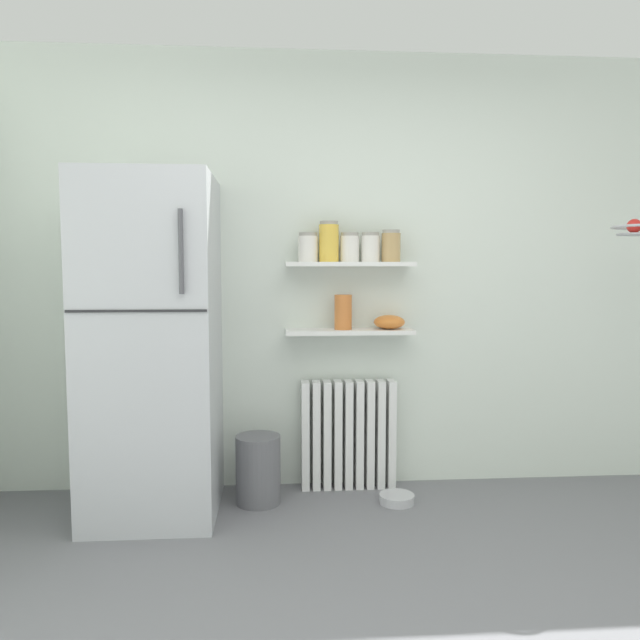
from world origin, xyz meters
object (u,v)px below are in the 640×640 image
object	(u,v)px
storage_jar_2	(350,248)
storage_jar_4	(391,246)
storage_jar_1	(329,242)
shelf_bowl	(389,322)
refrigerator	(153,347)
trash_bin	(258,469)
pet_food_bowl	(397,499)
vase	(343,312)
radiator	(348,434)
storage_jar_0	(308,248)
storage_jar_3	(370,247)

from	to	relation	value
storage_jar_2	storage_jar_4	xyz separation A→B (m)	(0.24, 0.00, 0.01)
storage_jar_1	shelf_bowl	distance (m)	0.59
refrigerator	shelf_bowl	distance (m)	1.36
storage_jar_4	trash_bin	bearing A→B (deg)	-167.29
storage_jar_1	pet_food_bowl	bearing A→B (deg)	-33.34
storage_jar_4	vase	distance (m)	0.48
vase	pet_food_bowl	size ratio (longest dim) A/B	1.03
shelf_bowl	radiator	bearing A→B (deg)	172.82
storage_jar_2	trash_bin	distance (m)	1.38
trash_bin	radiator	bearing A→B (deg)	20.99
storage_jar_0	shelf_bowl	xyz separation A→B (m)	(0.48, -0.00, -0.44)
radiator	shelf_bowl	size ratio (longest dim) A/B	3.56
storage_jar_1	storage_jar_3	xyz separation A→B (m)	(0.24, 0.00, -0.03)
shelf_bowl	storage_jar_0	bearing A→B (deg)	180.00
radiator	vase	distance (m)	0.75
storage_jar_3	storage_jar_1	bearing A→B (deg)	-180.00
radiator	trash_bin	size ratio (longest dim) A/B	1.69
refrigerator	radiator	distance (m)	1.27
storage_jar_3	trash_bin	size ratio (longest dim) A/B	0.45
storage_jar_0	storage_jar_1	bearing A→B (deg)	-0.00
storage_jar_1	trash_bin	distance (m)	1.36
storage_jar_3	pet_food_bowl	xyz separation A→B (m)	(0.12, -0.24, -1.42)
radiator	storage_jar_2	size ratio (longest dim) A/B	3.83
storage_jar_3	vase	bearing A→B (deg)	-180.00
storage_jar_3	pet_food_bowl	world-z (taller)	storage_jar_3
radiator	shelf_bowl	xyz separation A→B (m)	(0.24, -0.03, 0.68)
storage_jar_2	storage_jar_4	bearing A→B (deg)	0.00
storage_jar_4	vase	world-z (taller)	storage_jar_4
refrigerator	shelf_bowl	world-z (taller)	refrigerator
storage_jar_0	storage_jar_3	distance (m)	0.37
storage_jar_2	shelf_bowl	world-z (taller)	storage_jar_2
storage_jar_2	trash_bin	xyz separation A→B (m)	(-0.54, -0.18, -1.25)
storage_jar_1	vase	size ratio (longest dim) A/B	1.15
shelf_bowl	trash_bin	bearing A→B (deg)	-167.19
refrigerator	storage_jar_3	distance (m)	1.35
vase	trash_bin	size ratio (longest dim) A/B	0.53
storage_jar_3	trash_bin	distance (m)	1.43
pet_food_bowl	storage_jar_1	bearing A→B (deg)	146.66
storage_jar_0	storage_jar_3	xyz separation A→B (m)	(0.37, 0.00, 0.00)
refrigerator	storage_jar_0	distance (m)	1.04
refrigerator	storage_jar_3	size ratio (longest dim) A/B	10.51
storage_jar_2	vase	size ratio (longest dim) A/B	0.84
storage_jar_1	storage_jar_4	world-z (taller)	storage_jar_1
storage_jar_1	storage_jar_2	world-z (taller)	storage_jar_1
storage_jar_2	storage_jar_4	world-z (taller)	storage_jar_4
storage_jar_4	trash_bin	world-z (taller)	storage_jar_4
storage_jar_0	vase	world-z (taller)	storage_jar_0
vase	storage_jar_1	bearing A→B (deg)	180.00
radiator	refrigerator	bearing A→B (deg)	-165.62
storage_jar_2	vase	bearing A→B (deg)	180.00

